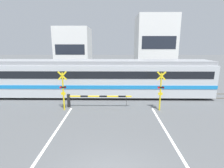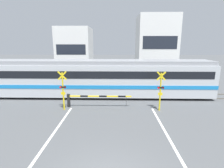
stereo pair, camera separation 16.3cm
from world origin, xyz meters
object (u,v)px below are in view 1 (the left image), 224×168
at_px(commuter_train, 99,77).
at_px(crossing_signal_left, 63,89).
at_px(crossing_signal_right, 161,89).
at_px(crossing_barrier_far, 130,82).
at_px(crossing_barrier_near, 88,98).

bearing_deg(commuter_train, crossing_signal_left, -122.71).
bearing_deg(commuter_train, crossing_signal_right, -37.26).
bearing_deg(crossing_signal_left, crossing_barrier_far, 49.54).
bearing_deg(crossing_barrier_near, commuter_train, 77.79).
bearing_deg(commuter_train, crossing_barrier_near, -102.21).
height_order(crossing_barrier_near, crossing_signal_right, crossing_signal_right).
bearing_deg(crossing_barrier_near, crossing_barrier_far, 56.92).
relative_size(crossing_barrier_near, crossing_signal_left, 1.70).
distance_m(crossing_barrier_far, crossing_signal_right, 6.75).
xyz_separation_m(commuter_train, crossing_signal_right, (4.85, -3.69, -0.20)).
distance_m(commuter_train, crossing_signal_left, 4.39).
distance_m(crossing_barrier_far, crossing_signal_left, 8.55).
bearing_deg(crossing_barrier_near, crossing_signal_left, -160.06).
bearing_deg(crossing_barrier_near, crossing_signal_right, -6.40).
relative_size(commuter_train, crossing_barrier_far, 4.11).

